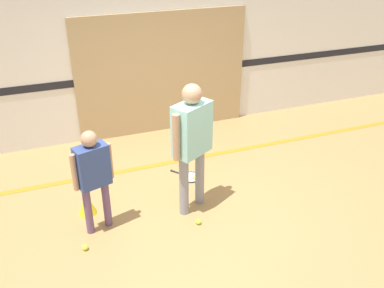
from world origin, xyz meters
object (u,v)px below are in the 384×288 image
at_px(racket_spare_on_floor, 190,177).
at_px(tennis_ball_stray_left, 85,248).
at_px(tennis_ball_near_instructor, 198,222).
at_px(training_cone, 87,204).
at_px(person_instructor, 192,135).
at_px(person_student_left, 93,171).
at_px(tennis_ball_by_spare_racket, 195,178).

distance_m(racket_spare_on_floor, tennis_ball_stray_left, 1.93).
relative_size(tennis_ball_near_instructor, training_cone, 0.24).
distance_m(person_instructor, training_cone, 1.61).
xyz_separation_m(person_student_left, tennis_ball_stray_left, (-0.22, -0.33, -0.77)).
bearing_deg(tennis_ball_near_instructor, training_cone, 150.41).
height_order(person_student_left, tennis_ball_near_instructor, person_student_left).
bearing_deg(training_cone, person_instructor, -15.06).
relative_size(tennis_ball_by_spare_racket, tennis_ball_stray_left, 1.00).
bearing_deg(racket_spare_on_floor, person_student_left, 78.45).
bearing_deg(person_student_left, racket_spare_on_floor, 9.35).
relative_size(tennis_ball_stray_left, training_cone, 0.24).
xyz_separation_m(person_instructor, tennis_ball_stray_left, (-1.41, -0.34, -1.01)).
bearing_deg(tennis_ball_near_instructor, tennis_ball_stray_left, 179.24).
relative_size(person_student_left, tennis_ball_near_instructor, 19.75).
bearing_deg(tennis_ball_stray_left, tennis_ball_near_instructor, -0.76).
height_order(person_instructor, training_cone, person_instructor).
relative_size(tennis_ball_near_instructor, tennis_ball_by_spare_racket, 1.00).
height_order(racket_spare_on_floor, training_cone, training_cone).
xyz_separation_m(racket_spare_on_floor, tennis_ball_near_instructor, (-0.27, -1.04, 0.02)).
xyz_separation_m(tennis_ball_near_instructor, tennis_ball_stray_left, (-1.37, 0.02, 0.00)).
height_order(racket_spare_on_floor, tennis_ball_stray_left, tennis_ball_stray_left).
xyz_separation_m(person_instructor, training_cone, (-1.28, 0.34, -0.91)).
height_order(person_instructor, tennis_ball_stray_left, person_instructor).
height_order(tennis_ball_stray_left, training_cone, training_cone).
height_order(person_student_left, training_cone, person_student_left).
relative_size(racket_spare_on_floor, tennis_ball_stray_left, 7.50).
xyz_separation_m(person_instructor, racket_spare_on_floor, (0.22, 0.69, -1.03)).
bearing_deg(racket_spare_on_floor, person_instructor, 124.36).
distance_m(person_student_left, tennis_ball_stray_left, 0.87).
height_order(tennis_ball_near_instructor, training_cone, training_cone).
relative_size(person_instructor, tennis_ball_near_instructor, 25.53).
bearing_deg(person_instructor, racket_spare_on_floor, 42.64).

